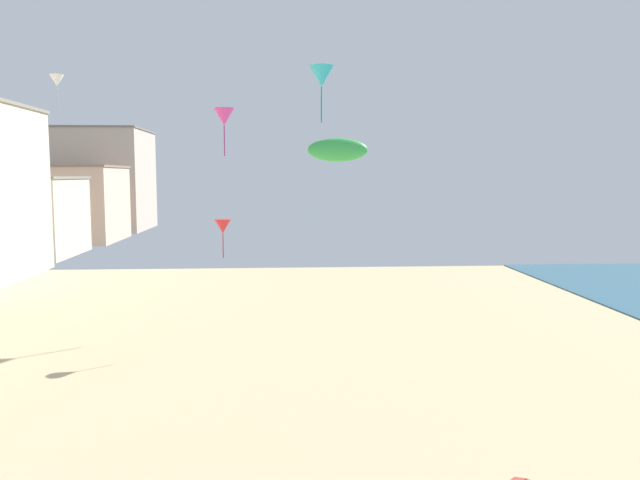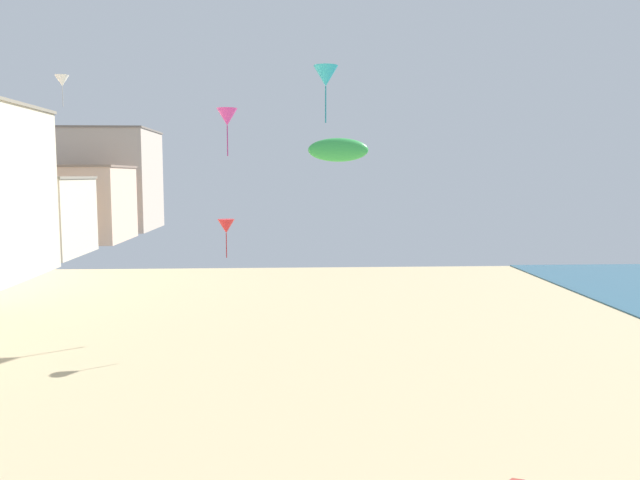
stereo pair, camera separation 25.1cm
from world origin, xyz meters
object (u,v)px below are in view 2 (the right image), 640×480
kite_red_delta (226,226)px  kite_magenta_delta (227,117)px  kite_white_delta (62,81)px  kite_cyan_delta (326,76)px  kite_green_parafoil (338,150)px

kite_red_delta → kite_magenta_delta: (0.37, -2.39, 5.87)m
kite_white_delta → kite_magenta_delta: bearing=-36.7°
kite_magenta_delta → kite_white_delta: size_ratio=1.23×
kite_red_delta → kite_white_delta: (-10.81, 5.94, 8.84)m
kite_red_delta → kite_cyan_delta: 14.91m
kite_cyan_delta → kite_white_delta: bearing=-168.6°
kite_green_parafoil → kite_magenta_delta: bearing=114.3°
kite_red_delta → kite_cyan_delta: bearing=56.5°
kite_red_delta → kite_white_delta: kite_white_delta is taller
kite_cyan_delta → kite_magenta_delta: bearing=-116.4°
kite_magenta_delta → kite_white_delta: (-11.18, 8.33, 2.97)m
kite_magenta_delta → kite_green_parafoil: bearing=-65.7°
kite_red_delta → kite_green_parafoil: bearing=-68.3°
kite_magenta_delta → kite_white_delta: 14.25m
kite_white_delta → kite_red_delta: bearing=-28.8°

